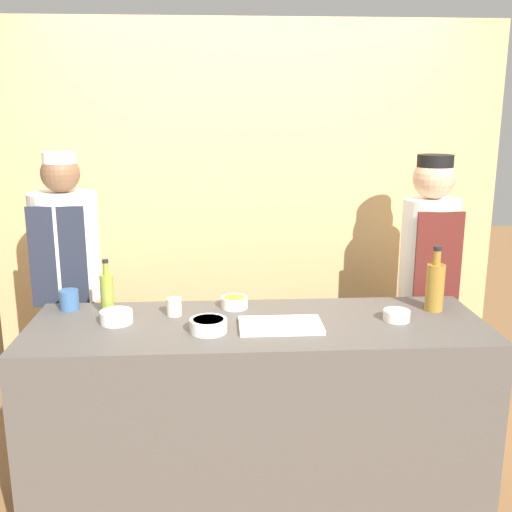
# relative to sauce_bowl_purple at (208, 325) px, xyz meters

# --- Properties ---
(ground_plane) EXTENTS (14.00, 14.00, 0.00)m
(ground_plane) POSITION_rel_sauce_bowl_purple_xyz_m (0.22, 0.10, -0.98)
(ground_plane) COLOR olive
(cabinet_wall) EXTENTS (3.04, 0.18, 2.40)m
(cabinet_wall) POSITION_rel_sauce_bowl_purple_xyz_m (0.22, 1.19, 0.22)
(cabinet_wall) COLOR tan
(cabinet_wall) RESTS_ON ground_plane
(counter) EXTENTS (2.08, 0.68, 0.94)m
(counter) POSITION_rel_sauce_bowl_purple_xyz_m (0.22, 0.10, -0.51)
(counter) COLOR #514C47
(counter) RESTS_ON ground_plane
(sauce_bowl_purple) EXTENTS (0.16, 0.16, 0.06)m
(sauce_bowl_purple) POSITION_rel_sauce_bowl_purple_xyz_m (0.00, 0.00, 0.00)
(sauce_bowl_purple) COLOR white
(sauce_bowl_purple) RESTS_ON counter
(sauce_bowl_green) EXTENTS (0.12, 0.12, 0.05)m
(sauce_bowl_green) POSITION_rel_sauce_bowl_purple_xyz_m (0.86, 0.09, -0.01)
(sauce_bowl_green) COLOR white
(sauce_bowl_green) RESTS_ON counter
(sauce_bowl_yellow) EXTENTS (0.13, 0.13, 0.05)m
(sauce_bowl_yellow) POSITION_rel_sauce_bowl_purple_xyz_m (0.12, 0.32, -0.00)
(sauce_bowl_yellow) COLOR white
(sauce_bowl_yellow) RESTS_ON counter
(sauce_bowl_white) EXTENTS (0.15, 0.15, 0.06)m
(sauce_bowl_white) POSITION_rel_sauce_bowl_purple_xyz_m (-0.42, 0.14, -0.00)
(sauce_bowl_white) COLOR white
(sauce_bowl_white) RESTS_ON counter
(cutting_board) EXTENTS (0.37, 0.22, 0.02)m
(cutting_board) POSITION_rel_sauce_bowl_purple_xyz_m (0.32, 0.03, -0.02)
(cutting_board) COLOR white
(cutting_board) RESTS_ON counter
(bottle_vinegar) EXTENTS (0.09, 0.09, 0.32)m
(bottle_vinegar) POSITION_rel_sauce_bowl_purple_xyz_m (1.08, 0.23, 0.09)
(bottle_vinegar) COLOR olive
(bottle_vinegar) RESTS_ON counter
(bottle_oil) EXTENTS (0.06, 0.06, 0.27)m
(bottle_oil) POSITION_rel_sauce_bowl_purple_xyz_m (-0.48, 0.27, 0.07)
(bottle_oil) COLOR olive
(bottle_oil) RESTS_ON counter
(cup_blue) EXTENTS (0.09, 0.09, 0.10)m
(cup_blue) POSITION_rel_sauce_bowl_purple_xyz_m (-0.68, 0.35, 0.02)
(cup_blue) COLOR #386093
(cup_blue) RESTS_ON counter
(cup_cream) EXTENTS (0.07, 0.07, 0.08)m
(cup_cream) POSITION_rel_sauce_bowl_purple_xyz_m (-0.16, 0.23, 0.01)
(cup_cream) COLOR silver
(cup_cream) RESTS_ON counter
(chef_left) EXTENTS (0.35, 0.35, 1.68)m
(chef_left) POSITION_rel_sauce_bowl_purple_xyz_m (-0.76, 0.68, -0.07)
(chef_left) COLOR #28282D
(chef_left) RESTS_ON ground_plane
(chef_right) EXTENTS (0.31, 0.31, 1.66)m
(chef_right) POSITION_rel_sauce_bowl_purple_xyz_m (1.21, 0.68, -0.06)
(chef_right) COLOR #28282D
(chef_right) RESTS_ON ground_plane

